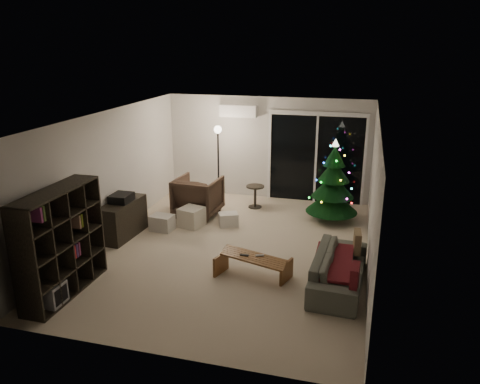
% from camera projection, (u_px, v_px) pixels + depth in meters
% --- Properties ---
extents(room, '(6.50, 7.51, 2.60)m').
position_uv_depth(room, '(271.00, 178.00, 9.79)').
color(room, beige).
rests_on(room, ground).
extents(bookshelf, '(0.67, 1.72, 1.68)m').
position_uv_depth(bookshelf, '(49.00, 241.00, 7.13)').
color(bookshelf, black).
rests_on(bookshelf, floor).
extents(media_cabinet, '(0.50, 1.20, 0.73)m').
position_uv_depth(media_cabinet, '(123.00, 219.00, 9.33)').
color(media_cabinet, black).
rests_on(media_cabinet, floor).
extents(stereo, '(0.37, 0.44, 0.16)m').
position_uv_depth(stereo, '(121.00, 198.00, 9.19)').
color(stereo, black).
rests_on(stereo, media_cabinet).
extents(armchair, '(1.00, 1.03, 0.88)m').
position_uv_depth(armchair, '(198.00, 196.00, 10.48)').
color(armchair, '#46322A').
rests_on(armchair, floor).
extents(ottoman, '(0.56, 0.56, 0.41)m').
position_uv_depth(ottoman, '(192.00, 217.00, 9.89)').
color(ottoman, '#F2E3BF').
rests_on(ottoman, floor).
extents(cardboard_box_a, '(0.48, 0.39, 0.32)m').
position_uv_depth(cardboard_box_a, '(162.00, 223.00, 9.69)').
color(cardboard_box_a, silver).
rests_on(cardboard_box_a, floor).
extents(cardboard_box_b, '(0.48, 0.44, 0.28)m').
position_uv_depth(cardboard_box_b, '(228.00, 219.00, 9.94)').
color(cardboard_box_b, silver).
rests_on(cardboard_box_b, floor).
extents(side_table, '(0.52, 0.52, 0.53)m').
position_uv_depth(side_table, '(255.00, 197.00, 11.00)').
color(side_table, black).
rests_on(side_table, floor).
extents(floor_lamp, '(0.30, 0.30, 1.86)m').
position_uv_depth(floor_lamp, '(218.00, 167.00, 10.96)').
color(floor_lamp, black).
rests_on(floor_lamp, floor).
extents(sofa, '(0.85, 1.95, 0.56)m').
position_uv_depth(sofa, '(339.00, 269.00, 7.46)').
color(sofa, '#51564D').
rests_on(sofa, floor).
extents(sofa_throw, '(0.60, 1.38, 0.05)m').
position_uv_depth(sofa_throw, '(333.00, 261.00, 7.45)').
color(sofa_throw, '#561820').
rests_on(sofa_throw, sofa).
extents(cushion_a, '(0.14, 0.38, 0.37)m').
position_uv_depth(cushion_a, '(357.00, 242.00, 7.93)').
color(cushion_a, tan).
rests_on(cushion_a, sofa).
extents(cushion_b, '(0.14, 0.37, 0.37)m').
position_uv_depth(cushion_b, '(355.00, 277.00, 6.73)').
color(cushion_b, '#561820').
rests_on(cushion_b, sofa).
extents(coffee_table, '(1.25, 0.75, 0.37)m').
position_uv_depth(coffee_table, '(253.00, 267.00, 7.74)').
color(coffee_table, brown).
rests_on(coffee_table, floor).
extents(remote_a, '(0.15, 0.04, 0.02)m').
position_uv_depth(remote_a, '(244.00, 255.00, 7.72)').
color(remote_a, black).
rests_on(remote_a, coffee_table).
extents(remote_b, '(0.14, 0.08, 0.02)m').
position_uv_depth(remote_b, '(260.00, 255.00, 7.70)').
color(remote_b, slate).
rests_on(remote_b, coffee_table).
extents(christmas_tree, '(1.13, 1.13, 1.81)m').
position_uv_depth(christmas_tree, '(333.00, 181.00, 10.00)').
color(christmas_tree, '#093411').
rests_on(christmas_tree, floor).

